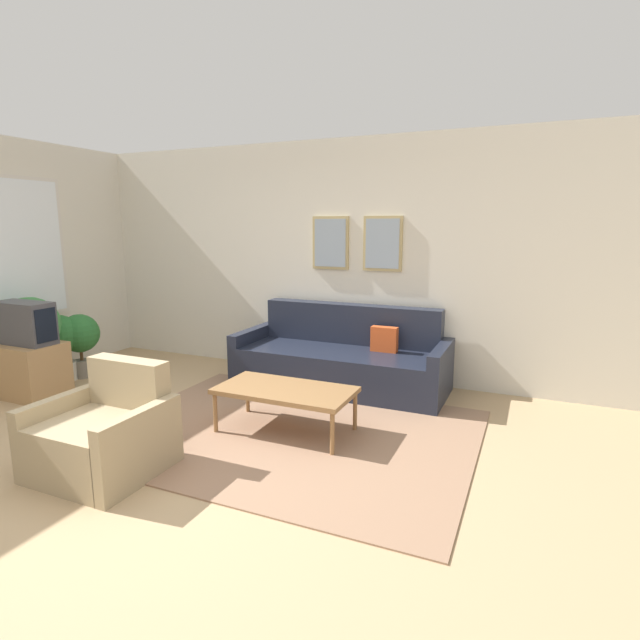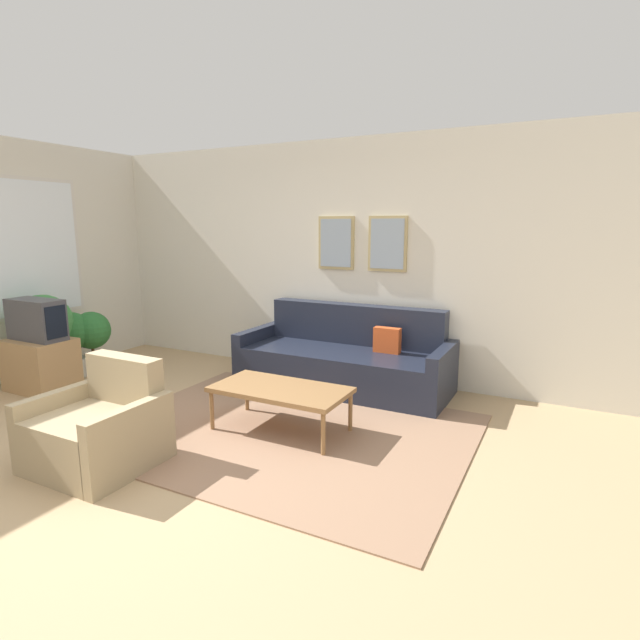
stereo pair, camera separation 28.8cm
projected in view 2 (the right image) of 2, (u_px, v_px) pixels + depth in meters
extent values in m
plane|color=tan|center=(145.00, 471.00, 3.61)|extent=(16.00, 16.00, 0.00)
cube|color=#937056|center=(284.00, 431.00, 4.29)|extent=(3.07, 2.36, 0.01)
cube|color=beige|center=(323.00, 260.00, 5.87)|extent=(8.00, 0.06, 2.70)
cube|color=tan|center=(336.00, 243.00, 5.71)|extent=(0.44, 0.03, 0.60)
cube|color=#8999A8|center=(336.00, 243.00, 5.70)|extent=(0.38, 0.01, 0.54)
cube|color=tan|center=(388.00, 244.00, 5.43)|extent=(0.44, 0.03, 0.60)
cube|color=#8999A8|center=(387.00, 244.00, 5.42)|extent=(0.38, 0.01, 0.54)
cube|color=beige|center=(28.00, 248.00, 5.72)|extent=(0.02, 1.30, 1.60)
cube|color=white|center=(28.00, 248.00, 5.72)|extent=(0.02, 1.22, 1.52)
cube|color=#1E2333|center=(343.00, 369.00, 5.41)|extent=(2.05, 0.90, 0.43)
cube|color=#1E2333|center=(356.00, 324.00, 5.63)|extent=(2.05, 0.20, 0.44)
cube|color=#1E2333|center=(259.00, 351.00, 5.88)|extent=(0.12, 0.90, 0.57)
cube|color=#1E2333|center=(443.00, 376.00, 4.91)|extent=(0.12, 0.90, 0.57)
cube|color=#D15123|center=(387.00, 341.00, 5.23)|extent=(0.28, 0.10, 0.28)
cube|color=olive|center=(281.00, 390.00, 4.24)|extent=(1.16, 0.60, 0.04)
cylinder|color=olive|center=(212.00, 411.00, 4.29)|extent=(0.04, 0.04, 0.35)
cylinder|color=olive|center=(323.00, 434.00, 3.81)|extent=(0.04, 0.04, 0.35)
cylinder|color=olive|center=(247.00, 393.00, 4.74)|extent=(0.04, 0.04, 0.35)
cylinder|color=olive|center=(350.00, 412.00, 4.26)|extent=(0.04, 0.04, 0.35)
cube|color=#A87F51|center=(41.00, 365.00, 5.35)|extent=(0.68, 0.50, 0.55)
cube|color=#424247|center=(36.00, 319.00, 5.26)|extent=(0.64, 0.28, 0.43)
cube|color=black|center=(56.00, 322.00, 5.12)|extent=(0.01, 0.23, 0.34)
cube|color=tan|center=(96.00, 440.00, 3.66)|extent=(0.66, 0.76, 0.40)
cube|color=tan|center=(125.00, 379.00, 3.85)|extent=(0.66, 0.16, 0.36)
cube|color=tan|center=(62.00, 423.00, 3.81)|extent=(0.09, 0.76, 0.52)
cube|color=tan|center=(132.00, 442.00, 3.48)|extent=(0.09, 0.76, 0.52)
cylinder|color=slate|center=(48.00, 371.00, 5.67)|extent=(0.30, 0.30, 0.23)
cylinder|color=#51381E|center=(47.00, 354.00, 5.63)|extent=(0.04, 0.04, 0.19)
sphere|color=#3D8442|center=(43.00, 323.00, 5.56)|extent=(0.63, 0.63, 0.63)
cylinder|color=slate|center=(94.00, 365.00, 5.99)|extent=(0.20, 0.20, 0.20)
cylinder|color=#51381E|center=(93.00, 351.00, 5.96)|extent=(0.04, 0.04, 0.13)
sphere|color=#28662D|center=(91.00, 330.00, 5.91)|extent=(0.44, 0.44, 0.44)
cylinder|color=beige|center=(75.00, 367.00, 5.87)|extent=(0.30, 0.30, 0.22)
cylinder|color=#51381E|center=(73.00, 353.00, 5.84)|extent=(0.04, 0.04, 0.13)
sphere|color=#28662D|center=(71.00, 331.00, 5.79)|extent=(0.44, 0.44, 0.44)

